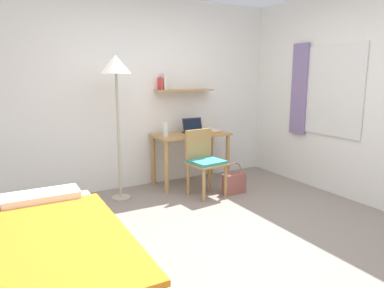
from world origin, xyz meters
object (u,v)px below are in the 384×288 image
at_px(laptop, 194,129).
at_px(book_stack, 213,131).
at_px(bed, 57,264).
at_px(desk, 191,143).
at_px(water_bottle, 166,129).
at_px(desk_chair, 204,159).
at_px(handbag, 234,183).
at_px(standing_lamp, 116,74).

xyz_separation_m(laptop, book_stack, (0.27, -0.09, -0.04)).
xyz_separation_m(bed, book_stack, (2.42, 1.78, 0.52)).
xyz_separation_m(desk, water_bottle, (-0.42, -0.08, 0.24)).
height_order(desk_chair, handbag, desk_chair).
height_order(desk, book_stack, book_stack).
bearing_deg(water_bottle, standing_lamp, -175.57).
distance_m(laptop, book_stack, 0.29).
relative_size(book_stack, handbag, 0.49).
relative_size(bed, handbag, 4.55).
xyz_separation_m(desk, handbag, (0.30, -0.65, -0.45)).
height_order(standing_lamp, water_bottle, standing_lamp).
bearing_deg(water_bottle, handbag, -38.24).
height_order(bed, standing_lamp, standing_lamp).
distance_m(standing_lamp, handbag, 2.05).
relative_size(bed, desk_chair, 2.26).
bearing_deg(bed, water_bottle, 46.68).
bearing_deg(book_stack, water_bottle, -178.51).
bearing_deg(water_bottle, bed, -133.32).
bearing_deg(bed, handbag, 26.54).
xyz_separation_m(laptop, water_bottle, (-0.50, -0.11, 0.05)).
bearing_deg(handbag, desk, 114.96).
xyz_separation_m(desk, book_stack, (0.34, -0.06, 0.16)).
relative_size(desk, water_bottle, 5.23).
distance_m(bed, book_stack, 3.05).
relative_size(desk_chair, book_stack, 4.08).
height_order(desk, laptop, laptop).
height_order(desk_chair, water_bottle, water_bottle).
bearing_deg(standing_lamp, desk, 6.72).
relative_size(standing_lamp, handbag, 4.22).
height_order(laptop, handbag, laptop).
distance_m(desk, water_bottle, 0.49).
distance_m(desk, book_stack, 0.38).
xyz_separation_m(desk_chair, standing_lamp, (-1.01, 0.36, 1.08)).
bearing_deg(desk_chair, water_bottle, 130.29).
bearing_deg(laptop, book_stack, -19.49).
bearing_deg(desk_chair, book_stack, 46.81).
bearing_deg(desk_chair, desk, 81.90).
height_order(bed, desk, desk).
relative_size(desk_chair, handbag, 2.02).
xyz_separation_m(desk, desk_chair, (-0.07, -0.49, -0.12)).
relative_size(bed, laptop, 6.19).
relative_size(desk, handbag, 2.52).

